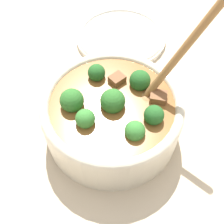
# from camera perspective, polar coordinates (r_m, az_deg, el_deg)

# --- Properties ---
(ground_plane) EXTENTS (4.00, 4.00, 0.00)m
(ground_plane) POSITION_cam_1_polar(r_m,az_deg,el_deg) (0.51, 0.00, -3.59)
(ground_plane) COLOR #C6B293
(stew_bowl) EXTENTS (0.23, 0.27, 0.25)m
(stew_bowl) POSITION_cam_1_polar(r_m,az_deg,el_deg) (0.47, 0.07, -0.24)
(stew_bowl) COLOR beige
(stew_bowl) RESTS_ON ground_plane
(empty_plate) EXTENTS (0.21, 0.21, 0.02)m
(empty_plate) POSITION_cam_1_polar(r_m,az_deg,el_deg) (0.68, 1.84, 15.20)
(empty_plate) COLOR silver
(empty_plate) RESTS_ON ground_plane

